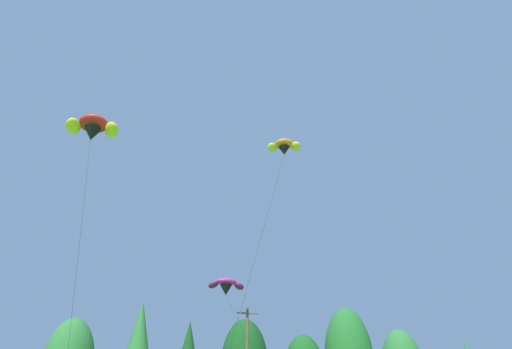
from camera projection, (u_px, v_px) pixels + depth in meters
parafoil_kite_high_red_yellow at (93, 128)px, 30.27m from camera, size 4.11×8.61×18.93m
parafoil_kite_mid_orange at (284, 147)px, 38.02m from camera, size 8.74×11.45×21.78m
parafoil_kite_far_magenta at (226, 286)px, 45.80m from camera, size 3.86×22.72×14.11m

